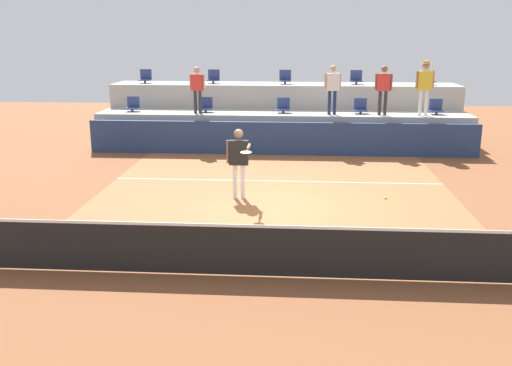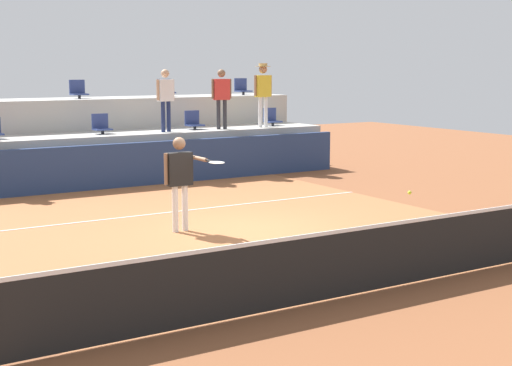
{
  "view_description": "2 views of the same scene",
  "coord_description": "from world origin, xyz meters",
  "px_view_note": "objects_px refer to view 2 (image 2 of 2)",
  "views": [
    {
      "loc": [
        0.54,
        -12.89,
        3.97
      ],
      "look_at": [
        -0.27,
        -1.82,
        1.05
      ],
      "focal_mm": 40.21,
      "sensor_mm": 36.0,
      "label": 1
    },
    {
      "loc": [
        -6.64,
        -11.37,
        2.98
      ],
      "look_at": [
        -0.75,
        -1.76,
        1.21
      ],
      "focal_mm": 52.17,
      "sensor_mm": 36.0,
      "label": 2
    }
  ],
  "objects_px": {
    "stadium_chair_lower_right": "(193,122)",
    "spectator_with_hat": "(263,88)",
    "stadium_chair_upper_center": "(78,91)",
    "tennis_player": "(181,174)",
    "spectator_leaning_on_rail": "(222,93)",
    "stadium_chair_upper_far_right": "(242,88)",
    "stadium_chair_lower_center": "(101,125)",
    "spectator_in_grey": "(165,94)",
    "stadium_chair_lower_far_right": "(271,118)",
    "stadium_chair_upper_right": "(165,89)",
    "tennis_ball": "(410,193)"
  },
  "relations": [
    {
      "from": "stadium_chair_lower_right",
      "to": "tennis_ball",
      "type": "bearing_deg",
      "value": -92.58
    },
    {
      "from": "stadium_chair_upper_far_right",
      "to": "tennis_player",
      "type": "height_order",
      "value": "stadium_chair_upper_far_right"
    },
    {
      "from": "stadium_chair_lower_center",
      "to": "spectator_in_grey",
      "type": "height_order",
      "value": "spectator_in_grey"
    },
    {
      "from": "tennis_player",
      "to": "spectator_in_grey",
      "type": "bearing_deg",
      "value": 67.52
    },
    {
      "from": "stadium_chair_lower_center",
      "to": "stadium_chair_lower_far_right",
      "type": "height_order",
      "value": "same"
    },
    {
      "from": "stadium_chair_upper_center",
      "to": "spectator_with_hat",
      "type": "xyz_separation_m",
      "value": [
        4.72,
        -2.18,
        0.07
      ]
    },
    {
      "from": "tennis_player",
      "to": "stadium_chair_lower_center",
      "type": "bearing_deg",
      "value": 82.23
    },
    {
      "from": "stadium_chair_lower_right",
      "to": "spectator_with_hat",
      "type": "relative_size",
      "value": 0.28
    },
    {
      "from": "spectator_leaning_on_rail",
      "to": "spectator_with_hat",
      "type": "xyz_separation_m",
      "value": [
        1.36,
        0.0,
        0.14
      ]
    },
    {
      "from": "spectator_with_hat",
      "to": "tennis_ball",
      "type": "height_order",
      "value": "spectator_with_hat"
    },
    {
      "from": "stadium_chair_upper_far_right",
      "to": "tennis_player",
      "type": "relative_size",
      "value": 0.3
    },
    {
      "from": "stadium_chair_lower_center",
      "to": "stadium_chair_upper_center",
      "type": "distance_m",
      "value": 1.99
    },
    {
      "from": "stadium_chair_upper_far_right",
      "to": "spectator_with_hat",
      "type": "relative_size",
      "value": 0.28
    },
    {
      "from": "stadium_chair_lower_center",
      "to": "spectator_with_hat",
      "type": "height_order",
      "value": "spectator_with_hat"
    },
    {
      "from": "stadium_chair_lower_right",
      "to": "spectator_with_hat",
      "type": "height_order",
      "value": "spectator_with_hat"
    },
    {
      "from": "stadium_chair_upper_right",
      "to": "tennis_ball",
      "type": "height_order",
      "value": "stadium_chair_upper_right"
    },
    {
      "from": "stadium_chair_upper_right",
      "to": "stadium_chair_lower_right",
      "type": "bearing_deg",
      "value": -89.61
    },
    {
      "from": "stadium_chair_upper_center",
      "to": "stadium_chair_upper_far_right",
      "type": "bearing_deg",
      "value": 0.0
    },
    {
      "from": "stadium_chair_upper_far_right",
      "to": "spectator_in_grey",
      "type": "distance_m",
      "value": 4.25
    },
    {
      "from": "stadium_chair_upper_right",
      "to": "tennis_ball",
      "type": "relative_size",
      "value": 7.65
    },
    {
      "from": "stadium_chair_lower_far_right",
      "to": "stadium_chair_upper_far_right",
      "type": "distance_m",
      "value": 1.99
    },
    {
      "from": "spectator_leaning_on_rail",
      "to": "tennis_player",
      "type": "bearing_deg",
      "value": -124.53
    },
    {
      "from": "tennis_player",
      "to": "spectator_with_hat",
      "type": "height_order",
      "value": "spectator_with_hat"
    },
    {
      "from": "stadium_chair_upper_right",
      "to": "tennis_player",
      "type": "xyz_separation_m",
      "value": [
        -3.57,
        -8.39,
        -1.25
      ]
    },
    {
      "from": "stadium_chair_upper_center",
      "to": "tennis_player",
      "type": "xyz_separation_m",
      "value": [
        -0.91,
        -8.39,
        -1.25
      ]
    },
    {
      "from": "stadium_chair_lower_center",
      "to": "stadium_chair_upper_right",
      "type": "bearing_deg",
      "value": 34.0
    },
    {
      "from": "stadium_chair_upper_far_right",
      "to": "spectator_leaning_on_rail",
      "type": "xyz_separation_m",
      "value": [
        -1.95,
        -2.18,
        -0.07
      ]
    },
    {
      "from": "stadium_chair_lower_far_right",
      "to": "stadium_chair_upper_center",
      "type": "relative_size",
      "value": 1.0
    },
    {
      "from": "tennis_player",
      "to": "spectator_in_grey",
      "type": "distance_m",
      "value": 6.82
    },
    {
      "from": "stadium_chair_upper_far_right",
      "to": "tennis_ball",
      "type": "xyz_separation_m",
      "value": [
        -3.05,
        -10.94,
        -1.5
      ]
    },
    {
      "from": "stadium_chair_lower_far_right",
      "to": "spectator_with_hat",
      "type": "xyz_separation_m",
      "value": [
        -0.53,
        -0.38,
        0.92
      ]
    },
    {
      "from": "tennis_player",
      "to": "spectator_leaning_on_rail",
      "type": "height_order",
      "value": "spectator_leaning_on_rail"
    },
    {
      "from": "stadium_chair_upper_center",
      "to": "spectator_leaning_on_rail",
      "type": "bearing_deg",
      "value": -32.99
    },
    {
      "from": "stadium_chair_lower_right",
      "to": "stadium_chair_upper_center",
      "type": "relative_size",
      "value": 1.0
    },
    {
      "from": "stadium_chair_lower_center",
      "to": "stadium_chair_upper_center",
      "type": "xyz_separation_m",
      "value": [
        0.01,
        1.8,
        0.85
      ]
    },
    {
      "from": "stadium_chair_lower_right",
      "to": "stadium_chair_upper_far_right",
      "type": "distance_m",
      "value": 3.3
    },
    {
      "from": "stadium_chair_lower_center",
      "to": "tennis_ball",
      "type": "height_order",
      "value": "stadium_chair_lower_center"
    },
    {
      "from": "tennis_player",
      "to": "spectator_leaning_on_rail",
      "type": "xyz_separation_m",
      "value": [
        4.27,
        6.21,
        1.18
      ]
    },
    {
      "from": "spectator_in_grey",
      "to": "spectator_with_hat",
      "type": "distance_m",
      "value": 3.07
    },
    {
      "from": "spectator_with_hat",
      "to": "tennis_ball",
      "type": "xyz_separation_m",
      "value": [
        -2.46,
        -8.75,
        -1.57
      ]
    },
    {
      "from": "stadium_chair_lower_far_right",
      "to": "spectator_leaning_on_rail",
      "type": "relative_size",
      "value": 0.31
    },
    {
      "from": "stadium_chair_lower_far_right",
      "to": "tennis_player",
      "type": "relative_size",
      "value": 0.3
    },
    {
      "from": "tennis_player",
      "to": "spectator_in_grey",
      "type": "xyz_separation_m",
      "value": [
        2.57,
        6.21,
        1.19
      ]
    },
    {
      "from": "stadium_chair_lower_right",
      "to": "stadium_chair_lower_center",
      "type": "bearing_deg",
      "value": 180.0
    },
    {
      "from": "tennis_ball",
      "to": "spectator_leaning_on_rail",
      "type": "bearing_deg",
      "value": 82.82
    },
    {
      "from": "tennis_ball",
      "to": "stadium_chair_lower_right",
      "type": "bearing_deg",
      "value": 87.42
    },
    {
      "from": "tennis_player",
      "to": "spectator_in_grey",
      "type": "height_order",
      "value": "spectator_in_grey"
    },
    {
      "from": "tennis_player",
      "to": "stadium_chair_lower_right",
      "type": "bearing_deg",
      "value": 61.48
    },
    {
      "from": "stadium_chair_lower_far_right",
      "to": "stadium_chair_upper_center",
      "type": "bearing_deg",
      "value": 161.1
    },
    {
      "from": "stadium_chair_lower_far_right",
      "to": "stadium_chair_upper_far_right",
      "type": "height_order",
      "value": "stadium_chair_upper_far_right"
    }
  ]
}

